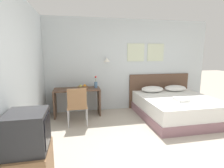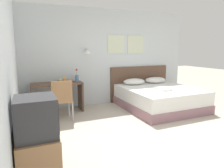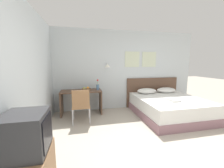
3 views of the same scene
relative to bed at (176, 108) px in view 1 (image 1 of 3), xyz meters
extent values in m
plane|color=#B2A899|center=(-1.14, -1.55, -0.27)|extent=(24.00, 24.00, 0.00)
cube|color=silver|center=(-1.14, 1.08, 1.05)|extent=(5.31, 0.06, 2.65)
cube|color=beige|center=(-0.79, 1.04, 1.43)|extent=(0.52, 0.02, 0.52)
cube|color=beige|center=(-0.16, 1.04, 1.43)|extent=(0.52, 0.02, 0.52)
cylinder|color=#B2B2B7|center=(-1.69, 0.97, 1.28)|extent=(0.02, 0.16, 0.02)
cone|color=white|center=(-1.69, 0.88, 1.23)|extent=(0.17, 0.17, 0.12)
cube|color=gray|center=(0.00, 0.00, -0.16)|extent=(1.83, 1.98, 0.22)
cube|color=white|center=(0.00, 0.00, 0.11)|extent=(1.79, 1.94, 0.33)
cube|color=brown|center=(0.00, 1.02, 0.25)|extent=(1.95, 0.06, 1.04)
ellipsoid|color=white|center=(-0.37, 0.71, 0.36)|extent=(0.66, 0.46, 0.17)
ellipsoid|color=white|center=(0.37, 0.71, 0.36)|extent=(0.66, 0.46, 0.17)
cube|color=white|center=(-0.09, -0.30, 0.31)|extent=(0.26, 0.35, 0.06)
cube|color=brown|center=(-2.54, 0.73, 0.45)|extent=(1.22, 0.53, 0.03)
cube|color=brown|center=(-3.13, 0.73, 0.08)|extent=(0.04, 0.48, 0.71)
cube|color=brown|center=(-1.95, 0.73, 0.08)|extent=(0.04, 0.48, 0.71)
cube|color=#8E6642|center=(-2.55, 0.14, 0.16)|extent=(0.47, 0.47, 0.02)
cube|color=#8E6642|center=(-2.55, -0.08, 0.40)|extent=(0.43, 0.03, 0.47)
cylinder|color=#B7B7BC|center=(-2.76, 0.35, -0.06)|extent=(0.03, 0.03, 0.42)
cylinder|color=#B7B7BC|center=(-2.34, 0.35, -0.06)|extent=(0.03, 0.03, 0.42)
cylinder|color=#B7B7BC|center=(-2.76, -0.07, -0.06)|extent=(0.03, 0.03, 0.42)
cylinder|color=#B7B7BC|center=(-2.34, -0.07, -0.06)|extent=(0.03, 0.03, 0.42)
cylinder|color=brown|center=(-2.39, 0.76, 0.50)|extent=(0.28, 0.28, 0.05)
sphere|color=orange|center=(-2.33, 0.76, 0.54)|extent=(0.08, 0.08, 0.08)
sphere|color=#B2C156|center=(-2.44, 0.74, 0.54)|extent=(0.07, 0.07, 0.07)
cylinder|color=#4C7099|center=(-2.03, 0.75, 0.55)|extent=(0.09, 0.09, 0.16)
cylinder|color=#3D7538|center=(-2.03, 0.75, 0.70)|extent=(0.01, 0.01, 0.14)
sphere|color=#DB3838|center=(-2.03, 0.75, 0.77)|extent=(0.06, 0.06, 0.06)
cube|color=#2D2D30|center=(-3.14, -1.87, 0.51)|extent=(0.45, 0.50, 0.47)
cube|color=black|center=(-2.91, -1.87, 0.51)|extent=(0.01, 0.40, 0.37)
camera|label=1|loc=(-2.55, -3.95, 1.43)|focal=28.00mm
camera|label=2|loc=(-3.21, -4.25, 1.29)|focal=32.00mm
camera|label=3|loc=(-2.50, -3.49, 1.30)|focal=22.00mm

